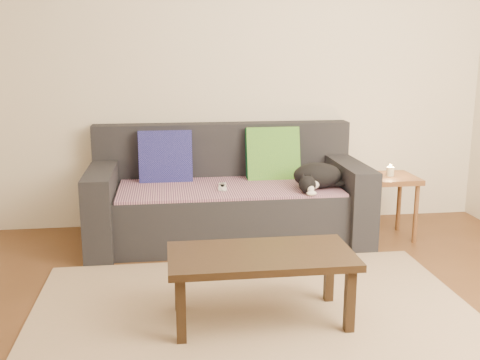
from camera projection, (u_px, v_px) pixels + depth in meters
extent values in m
plane|color=brown|center=(261.00, 333.00, 2.95)|extent=(4.50, 4.50, 0.00)
cube|color=beige|center=(221.00, 69.00, 4.59)|extent=(4.50, 0.04, 2.60)
cube|color=#232328|center=(229.00, 214.00, 4.35)|extent=(1.70, 0.78, 0.42)
cube|color=#232328|center=(223.00, 150.00, 4.64)|extent=(2.10, 0.18, 0.45)
cube|color=#232328|center=(103.00, 207.00, 4.21)|extent=(0.20, 0.90, 0.60)
cube|color=#232328|center=(347.00, 199.00, 4.45)|extent=(0.20, 0.90, 0.60)
cube|color=#3C2443|center=(229.00, 187.00, 4.28)|extent=(1.66, 0.74, 0.02)
cube|color=#131552|center=(166.00, 157.00, 4.43)|extent=(0.42, 0.16, 0.43)
cube|color=#0B482B|center=(273.00, 154.00, 4.54)|extent=(0.43, 0.21, 0.44)
ellipsoid|color=black|center=(317.00, 175.00, 4.21)|extent=(0.43, 0.38, 0.19)
sphere|color=black|center=(307.00, 185.00, 4.04)|extent=(0.16, 0.16, 0.12)
sphere|color=white|center=(311.00, 189.00, 4.00)|extent=(0.07, 0.07, 0.05)
ellipsoid|color=black|center=(340.00, 184.00, 4.20)|extent=(0.15, 0.09, 0.04)
cube|color=white|center=(222.00, 187.00, 4.20)|extent=(0.07, 0.15, 0.03)
cube|color=white|center=(223.00, 187.00, 4.19)|extent=(0.05, 0.15, 0.03)
cube|color=brown|center=(390.00, 178.00, 4.37)|extent=(0.40, 0.40, 0.04)
cylinder|color=brown|center=(376.00, 216.00, 4.25)|extent=(0.04, 0.04, 0.46)
cylinder|color=brown|center=(416.00, 214.00, 4.29)|extent=(0.04, 0.04, 0.46)
cylinder|color=brown|center=(362.00, 204.00, 4.56)|extent=(0.04, 0.04, 0.46)
cylinder|color=brown|center=(399.00, 203.00, 4.60)|extent=(0.04, 0.04, 0.46)
cylinder|color=beige|center=(390.00, 171.00, 4.36)|extent=(0.06, 0.06, 0.07)
sphere|color=#FFBF59|center=(390.00, 166.00, 4.35)|extent=(0.02, 0.02, 0.02)
cube|color=tan|center=(256.00, 319.00, 3.09)|extent=(2.50, 1.80, 0.01)
cube|color=black|center=(261.00, 256.00, 2.99)|extent=(0.99, 0.50, 0.04)
cube|color=black|center=(181.00, 311.00, 2.80)|extent=(0.05, 0.05, 0.36)
cube|color=black|center=(350.00, 301.00, 2.91)|extent=(0.05, 0.05, 0.36)
cube|color=black|center=(179.00, 281.00, 3.16)|extent=(0.05, 0.05, 0.36)
cube|color=black|center=(329.00, 273.00, 3.27)|extent=(0.05, 0.05, 0.36)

